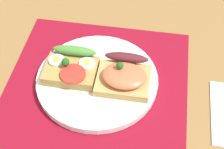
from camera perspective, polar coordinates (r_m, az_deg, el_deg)
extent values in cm
cube|color=olive|center=(69.73, -2.44, -2.29)|extent=(120.00, 90.00, 3.20)
cube|color=maroon|center=(68.37, -2.48, -1.38)|extent=(36.28, 34.56, 0.30)
cylinder|color=white|center=(67.69, -2.51, -0.91)|extent=(24.40, 24.40, 1.46)
cube|color=#A48444|center=(67.02, -7.09, 0.32)|extent=(10.26, 7.67, 2.10)
cylinder|color=red|center=(64.93, -6.64, 0.08)|extent=(4.91, 4.91, 0.60)
ellipsoid|color=#458933|center=(68.33, -6.40, 4.05)|extent=(9.03, 2.20, 1.80)
sphere|color=#1E5919|center=(65.40, -8.02, 1.81)|extent=(1.60, 1.60, 1.60)
cylinder|color=white|center=(67.85, -9.38, 2.38)|extent=(3.17, 3.17, 0.50)
cylinder|color=yellow|center=(67.61, -9.42, 2.57)|extent=(1.43, 1.43, 0.16)
cylinder|color=white|center=(66.53, -4.28, 1.85)|extent=(3.17, 3.17, 0.50)
cylinder|color=yellow|center=(66.29, -4.29, 2.04)|extent=(1.43, 1.43, 0.16)
cube|color=tan|center=(65.52, 1.91, -1.02)|extent=(10.39, 8.33, 1.69)
ellipsoid|color=#E06640|center=(63.86, 2.11, -0.21)|extent=(8.52, 6.67, 2.04)
ellipsoid|color=#541C23|center=(67.22, 2.49, 2.90)|extent=(8.84, 2.20, 1.80)
sphere|color=#1E5919|center=(63.25, 1.35, 1.55)|extent=(1.40, 1.40, 1.40)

